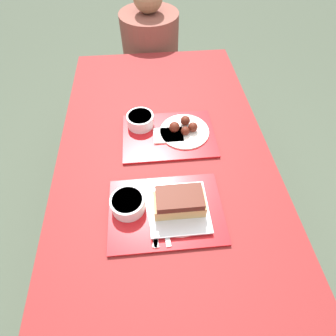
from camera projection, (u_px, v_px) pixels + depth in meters
name	position (u px, v px, depth m)	size (l,w,h in m)	color
ground_plane	(167.00, 241.00, 1.69)	(12.00, 12.00, 0.00)	#424C3D
picnic_table	(166.00, 179.00, 1.14)	(0.90, 1.78, 0.78)	maroon
picnic_bench_far	(154.00, 88.00, 2.07)	(0.86, 0.28, 0.43)	maroon
tray_near	(166.00, 211.00, 0.94)	(0.41, 0.29, 0.01)	#B21419
tray_far	(169.00, 136.00, 1.17)	(0.41, 0.29, 0.01)	#B21419
bowl_coleslaw_near	(128.00, 203.00, 0.92)	(0.12, 0.12, 0.06)	silver
brisket_sandwich_plate	(179.00, 205.00, 0.90)	(0.21, 0.21, 0.10)	white
plastic_fork_near	(158.00, 224.00, 0.90)	(0.05, 0.17, 0.00)	white
plastic_knife_near	(165.00, 223.00, 0.90)	(0.03, 0.17, 0.00)	white
plastic_spoon_near	(152.00, 224.00, 0.90)	(0.04, 0.17, 0.00)	white
condiment_packet	(168.00, 194.00, 0.97)	(0.04, 0.03, 0.01)	teal
bowl_coleslaw_far	(140.00, 120.00, 1.18)	(0.12, 0.12, 0.06)	silver
wings_plate_far	(184.00, 129.00, 1.16)	(0.22, 0.22, 0.05)	white
napkin_far	(168.00, 135.00, 1.16)	(0.13, 0.09, 0.01)	white
person_seated_across	(150.00, 47.00, 1.81)	(0.38, 0.38, 0.67)	brown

